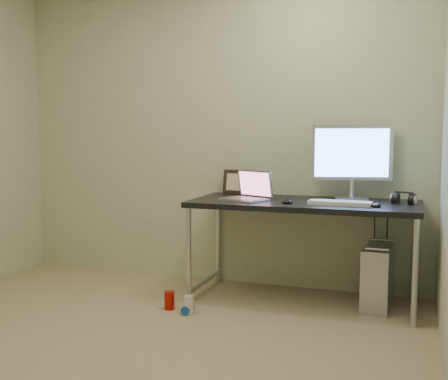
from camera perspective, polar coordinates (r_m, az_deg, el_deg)
floor at (r=3.33m, az=-11.40°, el=-16.35°), size 3.50×3.50×0.00m
wall_back at (r=4.67m, az=-0.80°, el=5.88°), size 3.50×0.02×2.50m
desk at (r=4.15m, az=8.12°, el=-2.17°), size 1.65×0.72×0.75m
tower_computer at (r=4.19m, az=15.37°, el=-8.54°), size 0.22×0.44×0.47m
cable_a at (r=4.44m, az=15.03°, el=-5.37°), size 0.01×0.16×0.69m
cable_b at (r=4.42m, az=16.17°, el=-5.72°), size 0.02×0.11×0.71m
can_red at (r=4.07m, az=-5.57°, el=-11.09°), size 0.08×0.08×0.13m
can_white at (r=3.96m, az=-3.61°, el=-11.58°), size 0.09×0.09×0.13m
can_blue at (r=3.99m, az=-3.70°, el=-11.96°), size 0.07×0.12×0.06m
laptop at (r=4.16m, az=2.49°, el=-0.34°), size 0.40×0.37×0.22m
monitor at (r=4.28m, az=12.88°, el=3.37°), size 0.58×0.22×0.55m
keyboard at (r=3.98m, az=11.70°, el=-1.31°), size 0.44×0.16×0.03m
mouse_right at (r=3.93m, az=15.21°, el=-1.43°), size 0.08×0.11×0.03m
mouse_left at (r=4.01m, az=6.44°, el=-1.04°), size 0.09×0.13×0.04m
headphones at (r=4.16m, az=17.81°, el=-0.94°), size 0.18×0.10×0.11m
picture_frame at (r=4.57m, az=1.43°, el=0.83°), size 0.25×0.07×0.20m
webcam at (r=4.49m, az=3.94°, el=0.68°), size 0.05×0.04×0.13m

